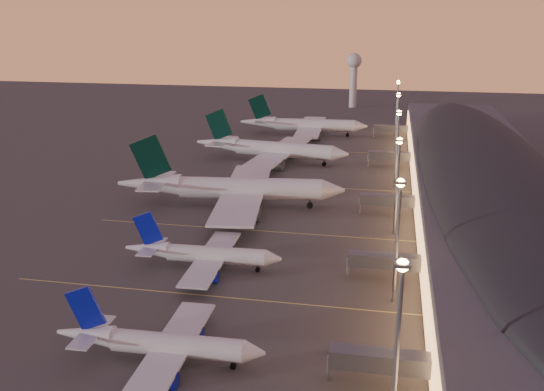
{
  "coord_description": "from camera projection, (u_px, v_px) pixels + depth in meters",
  "views": [
    {
      "loc": [
        33.4,
        -114.13,
        56.45
      ],
      "look_at": [
        2.0,
        45.0,
        7.0
      ],
      "focal_mm": 40.0,
      "sensor_mm": 36.0,
      "label": 1
    }
  ],
  "objects": [
    {
      "name": "radar_tower",
      "position": [
        354.0,
        71.0,
        365.51
      ],
      "size": [
        9.0,
        9.0,
        32.5
      ],
      "color": "silver",
      "rests_on": "ground"
    },
    {
      "name": "airliner_narrow_south",
      "position": [
        159.0,
        344.0,
        100.85
      ],
      "size": [
        36.27,
        32.31,
        12.99
      ],
      "rotation": [
        0.0,
        0.0,
        0.02
      ],
      "color": "silver",
      "rests_on": "ground"
    },
    {
      "name": "airliner_wide_far",
      "position": [
        304.0,
        125.0,
        286.13
      ],
      "size": [
        60.3,
        54.89,
        19.31
      ],
      "rotation": [
        0.0,
        0.0,
        0.04
      ],
      "color": "silver",
      "rests_on": "ground"
    },
    {
      "name": "ground",
      "position": [
        222.0,
        286.0,
        129.75
      ],
      "size": [
        700.0,
        700.0,
        0.0
      ],
      "primitive_type": "plane",
      "color": "#454240"
    },
    {
      "name": "lane_markings",
      "position": [
        261.0,
        224.0,
        167.28
      ],
      "size": [
        90.0,
        180.36,
        0.0
      ],
      "color": "#D8C659",
      "rests_on": "ground"
    },
    {
      "name": "airliner_wide_near",
      "position": [
        231.0,
        188.0,
        181.18
      ],
      "size": [
        68.56,
        62.92,
        21.93
      ],
      "rotation": [
        0.0,
        0.0,
        0.12
      ],
      "color": "silver",
      "rests_on": "ground"
    },
    {
      "name": "airliner_narrow_north",
      "position": [
        203.0,
        254.0,
        137.89
      ],
      "size": [
        36.7,
        32.72,
        13.13
      ],
      "rotation": [
        0.0,
        0.0,
        0.03
      ],
      "color": "silver",
      "rests_on": "ground"
    },
    {
      "name": "light_masts",
      "position": [
        398.0,
        149.0,
        178.96
      ],
      "size": [
        2.2,
        217.2,
        25.9
      ],
      "color": "gray",
      "rests_on": "ground"
    },
    {
      "name": "airliner_wide_mid",
      "position": [
        271.0,
        149.0,
        235.44
      ],
      "size": [
        62.12,
        57.05,
        19.88
      ],
      "rotation": [
        0.0,
        0.0,
        -0.13
      ],
      "color": "silver",
      "rests_on": "ground"
    },
    {
      "name": "terminal_building",
      "position": [
        483.0,
        175.0,
        183.74
      ],
      "size": [
        56.35,
        255.0,
        17.46
      ],
      "color": "#4C4C51",
      "rests_on": "ground"
    },
    {
      "name": "baggage_tug_b",
      "position": [
        341.0,
        351.0,
        103.97
      ],
      "size": [
        3.58,
        1.75,
        1.04
      ],
      "rotation": [
        0.0,
        0.0,
        0.08
      ],
      "color": "#D2BF00",
      "rests_on": "ground"
    }
  ]
}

